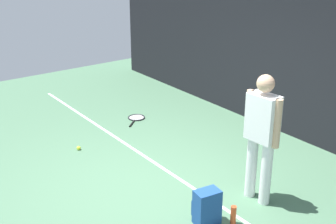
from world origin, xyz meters
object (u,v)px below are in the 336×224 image
at_px(tennis_racket, 136,118).
at_px(backpack, 206,207).
at_px(tennis_player, 262,131).
at_px(tennis_ball_near_player, 79,148).
at_px(water_bottle, 233,215).

relative_size(tennis_racket, backpack, 1.31).
xyz_separation_m(tennis_player, tennis_racket, (-3.29, 0.24, -0.95)).
height_order(tennis_racket, tennis_ball_near_player, tennis_ball_near_player).
distance_m(tennis_racket, backpack, 3.48).
height_order(tennis_ball_near_player, water_bottle, water_bottle).
bearing_deg(water_bottle, tennis_racket, 165.95).
height_order(tennis_player, backpack, tennis_player).
distance_m(tennis_ball_near_player, water_bottle, 2.99).
xyz_separation_m(tennis_player, backpack, (-0.00, -0.88, -0.76)).
bearing_deg(tennis_ball_near_player, water_bottle, 11.40).
relative_size(tennis_player, water_bottle, 7.25).
xyz_separation_m(tennis_player, water_bottle, (0.21, -0.63, -0.85)).
bearing_deg(backpack, tennis_racket, -100.57).
xyz_separation_m(tennis_player, tennis_ball_near_player, (-2.72, -1.22, -0.93)).
xyz_separation_m(tennis_ball_near_player, water_bottle, (2.93, 0.59, 0.08)).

